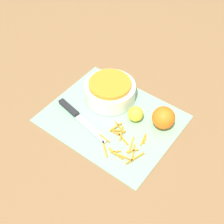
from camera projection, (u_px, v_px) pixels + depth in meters
ground_plane at (112, 119)px, 1.11m from camera, size 4.00×4.00×0.00m
cutting_board at (112, 118)px, 1.11m from camera, size 0.45×0.37×0.01m
bowl_speckled at (110, 90)px, 1.15m from camera, size 0.19×0.19×0.08m
knife at (74, 113)px, 1.11m from camera, size 0.25×0.06×0.02m
orange_left at (163, 118)px, 1.05m from camera, size 0.08×0.08×0.08m
lemon at (135, 114)px, 1.08m from camera, size 0.05×0.05×0.05m
peel_pile at (123, 143)px, 1.03m from camera, size 0.16×0.16×0.01m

